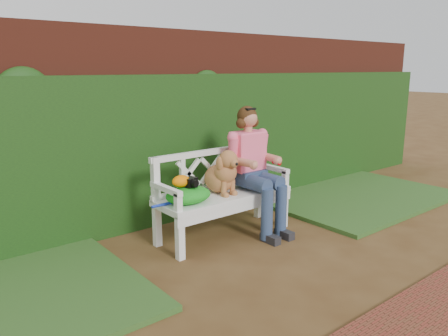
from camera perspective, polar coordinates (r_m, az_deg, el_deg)
ground at (r=4.12m, az=6.91°, el=-12.57°), size 60.00×60.00×0.00m
brick_wall at (r=5.26m, az=-7.77°, el=5.52°), size 10.00×0.30×2.20m
ivy_hedge at (r=5.12m, az=-6.40°, el=2.51°), size 10.00×0.18×1.70m
grass_right at (r=6.41m, az=16.24°, el=-3.39°), size 2.60×2.00×0.05m
garden_bench at (r=4.69m, az=-0.00°, el=-6.08°), size 1.58×0.61×0.48m
seated_woman at (r=4.78m, az=3.46°, el=-0.41°), size 0.75×0.88×1.34m
dog at (r=4.56m, az=-0.37°, el=-0.36°), size 0.46×0.52×0.48m
tennis_racket at (r=4.36m, az=-5.03°, el=-4.13°), size 0.64×0.46×0.03m
green_bag at (r=4.29m, az=-4.68°, el=-3.48°), size 0.52×0.42×0.16m
camera_item at (r=4.27m, az=-4.45°, el=-1.84°), size 0.15×0.13×0.09m
baseball_glove at (r=4.25m, az=-5.62°, el=-1.72°), size 0.22×0.19×0.12m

